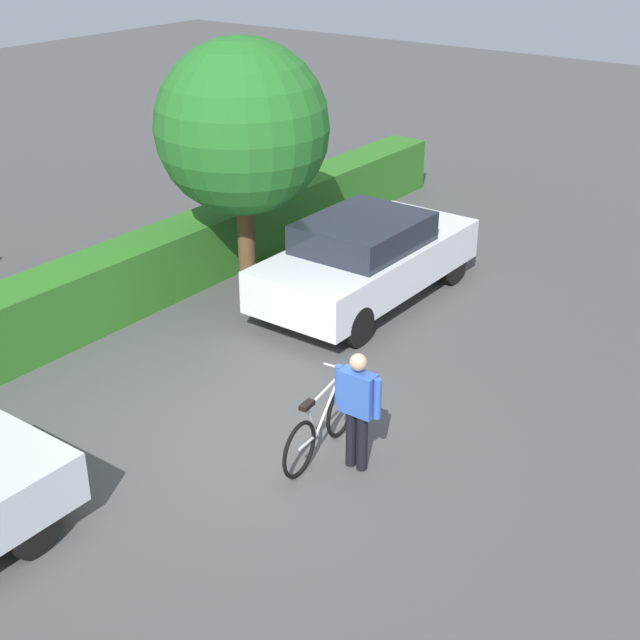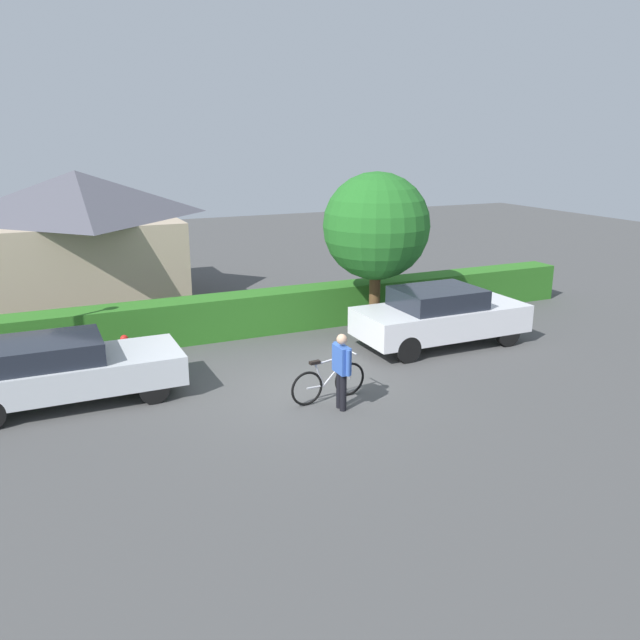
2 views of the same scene
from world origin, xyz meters
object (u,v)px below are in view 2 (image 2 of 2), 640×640
parked_car_near (64,368)px  fire_hydrant (125,352)px  parked_car_far (440,315)px  bicycle (329,382)px  person_rider (342,366)px  tree_kerbside (376,227)px

parked_car_near → fire_hydrant: parked_car_near is taller
parked_car_far → parked_car_near: bearing=-180.0°
parked_car_near → bicycle: bearing=-23.6°
bicycle → fire_hydrant: size_ratio=2.12×
person_rider → bicycle: bearing=93.7°
parked_car_near → tree_kerbside: size_ratio=1.02×
person_rider → tree_kerbside: (3.26, 4.53, 1.96)m
parked_car_near → person_rider: bearing=-28.3°
fire_hydrant → bicycle: bearing=-46.2°
person_rider → fire_hydrant: person_rider is taller
parked_car_far → person_rider: size_ratio=2.85×
parked_car_near → person_rider: 5.53m
parked_car_near → tree_kerbside: bearing=13.3°
person_rider → fire_hydrant: size_ratio=1.90×
fire_hydrant → parked_car_far: bearing=-11.2°
fire_hydrant → parked_car_near: bearing=-132.6°
tree_kerbside → parked_car_near: bearing=-166.7°
parked_car_near → person_rider: person_rider is taller
parked_car_near → parked_car_far: parked_car_far is taller
bicycle → person_rider: bearing=-86.3°
fire_hydrant → person_rider: bearing=-49.7°
person_rider → tree_kerbside: tree_kerbside is taller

